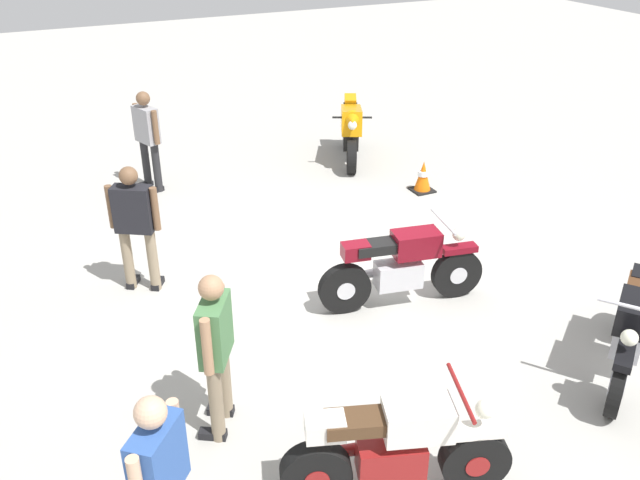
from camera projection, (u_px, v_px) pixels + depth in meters
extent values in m
plane|color=#ADAAA3|center=(352.00, 279.00, 8.87)|extent=(40.00, 40.00, 0.00)
cylinder|color=black|center=(456.00, 273.00, 8.37)|extent=(0.24, 0.65, 0.64)
cylinder|color=black|center=(345.00, 289.00, 8.06)|extent=(0.24, 0.65, 0.64)
cylinder|color=silver|center=(456.00, 273.00, 8.37)|extent=(0.18, 0.25, 0.22)
cylinder|color=silver|center=(345.00, 289.00, 8.06)|extent=(0.18, 0.25, 0.22)
cube|color=silver|center=(398.00, 274.00, 8.16)|extent=(0.38, 0.60, 0.32)
cube|color=maroon|center=(416.00, 243.00, 8.02)|extent=(0.42, 0.61, 0.30)
cube|color=maroon|center=(459.00, 249.00, 8.21)|extent=(0.24, 0.46, 0.08)
cube|color=black|center=(380.00, 246.00, 7.91)|extent=(0.37, 0.64, 0.12)
cube|color=maroon|center=(356.00, 251.00, 7.85)|extent=(0.28, 0.36, 0.18)
cylinder|color=silver|center=(362.00, 275.00, 8.24)|extent=(0.21, 0.57, 0.16)
cylinder|color=silver|center=(443.00, 221.00, 7.97)|extent=(0.69, 0.17, 0.04)
sphere|color=silver|center=(459.00, 234.00, 8.11)|extent=(0.16, 0.16, 0.16)
cylinder|color=black|center=(617.00, 386.00, 6.50)|extent=(0.48, 0.58, 0.64)
cylinder|color=black|center=(633.00, 311.00, 7.63)|extent=(0.48, 0.58, 0.64)
cylinder|color=silver|center=(617.00, 386.00, 6.50)|extent=(0.25, 0.26, 0.22)
cylinder|color=silver|center=(633.00, 311.00, 7.63)|extent=(0.25, 0.26, 0.22)
cube|color=silver|center=(628.00, 335.00, 7.05)|extent=(0.56, 0.62, 0.32)
cube|color=black|center=(635.00, 313.00, 6.71)|extent=(0.59, 0.64, 0.30)
cube|color=black|center=(625.00, 356.00, 6.33)|extent=(0.39, 0.45, 0.08)
cube|color=#4C2D19|center=(640.00, 290.00, 7.05)|extent=(0.57, 0.64, 0.12)
cylinder|color=silver|center=(637.00, 308.00, 6.34)|extent=(0.58, 0.45, 0.04)
sphere|color=silver|center=(629.00, 338.00, 6.26)|extent=(0.16, 0.16, 0.16)
cylinder|color=black|center=(352.00, 157.00, 12.01)|extent=(0.61, 0.40, 0.60)
cylinder|color=black|center=(350.00, 133.00, 13.20)|extent=(0.64, 0.46, 0.60)
cylinder|color=black|center=(352.00, 157.00, 12.01)|extent=(0.27, 0.25, 0.21)
cylinder|color=black|center=(350.00, 133.00, 13.20)|extent=(0.27, 0.25, 0.21)
cube|color=black|center=(351.00, 138.00, 12.60)|extent=(0.63, 0.50, 0.32)
cube|color=orange|center=(351.00, 120.00, 12.28)|extent=(1.05, 0.75, 0.57)
cone|color=orange|center=(352.00, 121.00, 11.75)|extent=(0.47, 0.46, 0.39)
cube|color=black|center=(351.00, 110.00, 12.60)|extent=(0.65, 0.49, 0.12)
cube|color=orange|center=(350.00, 101.00, 12.83)|extent=(0.41, 0.35, 0.23)
cylinder|color=black|center=(346.00, 111.00, 12.87)|extent=(0.40, 0.25, 0.17)
cylinder|color=black|center=(354.00, 111.00, 12.87)|extent=(0.40, 0.25, 0.17)
cylinder|color=black|center=(352.00, 117.00, 11.87)|extent=(0.34, 0.65, 0.04)
sphere|color=silver|center=(352.00, 125.00, 11.70)|extent=(0.16, 0.16, 0.16)
cylinder|color=black|center=(475.00, 459.00, 5.69)|extent=(0.34, 0.62, 0.60)
cylinder|color=black|center=(316.00, 473.00, 5.55)|extent=(0.34, 0.62, 0.60)
cylinder|color=maroon|center=(475.00, 459.00, 5.69)|extent=(0.24, 0.26, 0.21)
cylinder|color=maroon|center=(316.00, 473.00, 5.55)|extent=(0.24, 0.26, 0.21)
cube|color=maroon|center=(391.00, 458.00, 5.57)|extent=(0.44, 0.62, 0.32)
cube|color=white|center=(418.00, 419.00, 5.40)|extent=(0.48, 0.63, 0.30)
cube|color=white|center=(479.00, 430.00, 5.53)|extent=(0.29, 0.47, 0.08)
cube|color=#4C331E|center=(363.00, 422.00, 5.35)|extent=(0.44, 0.65, 0.12)
cube|color=white|center=(325.00, 427.00, 5.33)|extent=(0.31, 0.37, 0.18)
cylinder|color=maroon|center=(340.00, 451.00, 5.70)|extent=(0.28, 0.56, 0.16)
cylinder|color=maroon|center=(461.00, 392.00, 5.32)|extent=(0.67, 0.26, 0.04)
sphere|color=silver|center=(485.00, 409.00, 5.43)|extent=(0.16, 0.16, 0.16)
cylinder|color=gray|center=(224.00, 381.00, 6.42)|extent=(0.18, 0.18, 0.83)
cube|color=black|center=(221.00, 410.00, 6.60)|extent=(0.22, 0.27, 0.08)
cylinder|color=gray|center=(216.00, 404.00, 6.13)|extent=(0.18, 0.18, 0.83)
cube|color=black|center=(213.00, 434.00, 6.31)|extent=(0.22, 0.27, 0.08)
cube|color=#4C7F4C|center=(215.00, 330.00, 5.94)|extent=(0.51, 0.43, 0.59)
cylinder|color=tan|center=(222.00, 310.00, 6.18)|extent=(0.12, 0.12, 0.55)
cylinder|color=tan|center=(207.00, 347.00, 5.69)|extent=(0.12, 0.12, 0.55)
sphere|color=tan|center=(211.00, 288.00, 5.74)|extent=(0.22, 0.22, 0.22)
cylinder|color=gray|center=(153.00, 261.00, 8.47)|extent=(0.18, 0.18, 0.83)
cube|color=black|center=(158.00, 283.00, 8.70)|extent=(0.27, 0.22, 0.08)
cylinder|color=gray|center=(128.00, 259.00, 8.50)|extent=(0.18, 0.18, 0.83)
cube|color=black|center=(133.00, 282.00, 8.73)|extent=(0.27, 0.22, 0.08)
cube|color=black|center=(133.00, 209.00, 8.16)|extent=(0.43, 0.51, 0.59)
cylinder|color=brown|center=(155.00, 209.00, 8.12)|extent=(0.12, 0.12, 0.55)
cylinder|color=brown|center=(111.00, 207.00, 8.18)|extent=(0.12, 0.12, 0.55)
sphere|color=brown|center=(128.00, 176.00, 7.95)|extent=(0.22, 0.22, 0.22)
cylinder|color=#262628|center=(146.00, 163.00, 11.44)|extent=(0.17, 0.17, 0.83)
cube|color=black|center=(146.00, 184.00, 11.58)|extent=(0.18, 0.28, 0.08)
cylinder|color=#262628|center=(157.00, 168.00, 11.24)|extent=(0.17, 0.17, 0.83)
cube|color=black|center=(156.00, 190.00, 11.38)|extent=(0.18, 0.28, 0.08)
cube|color=#99999E|center=(146.00, 125.00, 11.01)|extent=(0.52, 0.37, 0.59)
cylinder|color=brown|center=(137.00, 120.00, 11.17)|extent=(0.12, 0.12, 0.55)
cylinder|color=brown|center=(156.00, 128.00, 10.83)|extent=(0.12, 0.12, 0.55)
sphere|color=brown|center=(143.00, 98.00, 10.80)|extent=(0.23, 0.23, 0.23)
cube|color=#3359A5|center=(158.00, 461.00, 4.60)|extent=(0.49, 0.47, 0.58)
cylinder|color=#D8AD8C|center=(176.00, 431.00, 4.83)|extent=(0.13, 0.13, 0.55)
sphere|color=#D8AD8C|center=(150.00, 412.00, 4.40)|extent=(0.22, 0.22, 0.22)
cube|color=black|center=(422.00, 190.00, 11.43)|extent=(0.36, 0.36, 0.03)
cone|color=orange|center=(423.00, 175.00, 11.30)|extent=(0.28, 0.28, 0.50)
cylinder|color=white|center=(423.00, 173.00, 11.28)|extent=(0.19, 0.19, 0.08)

